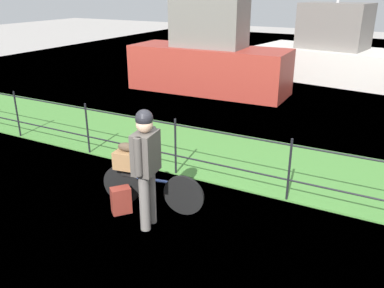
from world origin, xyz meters
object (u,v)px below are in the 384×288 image
at_px(bicycle_main, 151,188).
at_px(backpack_on_paving, 121,200).
at_px(moored_boat_near, 209,59).
at_px(cyclist_person, 146,159).
at_px(terrier_dog, 128,146).
at_px(wooden_crate, 127,159).
at_px(moored_boat_far, 331,53).

distance_m(bicycle_main, backpack_on_paving, 0.46).
distance_m(backpack_on_paving, moored_boat_near, 7.62).
height_order(cyclist_person, moored_boat_near, moored_boat_near).
height_order(terrier_dog, backpack_on_paving, terrier_dog).
relative_size(bicycle_main, backpack_on_paving, 4.01).
distance_m(terrier_dog, backpack_on_paving, 0.80).
bearing_deg(bicycle_main, wooden_crate, -171.20).
relative_size(bicycle_main, moored_boat_near, 0.32).
bearing_deg(moored_boat_far, moored_boat_near, -130.18).
xyz_separation_m(terrier_dog, cyclist_person, (0.57, -0.37, 0.05)).
height_order(bicycle_main, moored_boat_far, moored_boat_far).
xyz_separation_m(moored_boat_near, moored_boat_far, (3.02, 3.58, -0.08)).
bearing_deg(moored_boat_near, cyclist_person, -69.71).
height_order(wooden_crate, backpack_on_paving, wooden_crate).
distance_m(bicycle_main, wooden_crate, 0.55).
bearing_deg(wooden_crate, backpack_on_paving, -80.59).
height_order(bicycle_main, moored_boat_near, moored_boat_near).
distance_m(backpack_on_paving, moored_boat_far, 10.90).
height_order(wooden_crate, cyclist_person, cyclist_person).
relative_size(terrier_dog, cyclist_person, 0.19).
xyz_separation_m(wooden_crate, backpack_on_paving, (0.04, -0.26, -0.54)).
relative_size(moored_boat_near, moored_boat_far, 0.95).
bearing_deg(terrier_dog, moored_boat_far, 85.30).
xyz_separation_m(terrier_dog, backpack_on_paving, (0.02, -0.27, -0.75)).
height_order(bicycle_main, cyclist_person, cyclist_person).
bearing_deg(backpack_on_paving, moored_boat_near, -124.56).
distance_m(bicycle_main, terrier_dog, 0.71).
bearing_deg(moored_boat_far, terrier_dog, -94.70).
relative_size(backpack_on_paving, moored_boat_far, 0.08).
bearing_deg(bicycle_main, moored_boat_near, 109.69).
bearing_deg(cyclist_person, backpack_on_paving, 169.65).
distance_m(bicycle_main, cyclist_person, 0.83).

